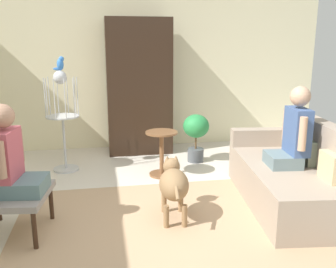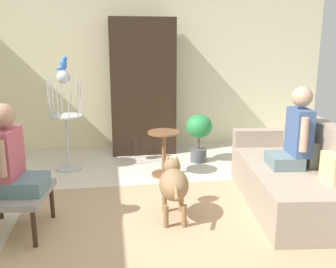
{
  "view_description": "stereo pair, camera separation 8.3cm",
  "coord_description": "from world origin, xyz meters",
  "px_view_note": "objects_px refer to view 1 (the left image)",
  "views": [
    {
      "loc": [
        -0.57,
        -3.47,
        1.79
      ],
      "look_at": [
        0.08,
        0.06,
        0.91
      ],
      "focal_mm": 39.76,
      "sensor_mm": 36.0,
      "label": 1
    },
    {
      "loc": [
        -0.49,
        -3.49,
        1.79
      ],
      "look_at": [
        0.08,
        0.06,
        0.91
      ],
      "focal_mm": 39.76,
      "sensor_mm": 36.0,
      "label": 2
    }
  ],
  "objects_px": {
    "person_on_couch": "(294,134)",
    "round_end_table": "(162,151)",
    "person_on_armchair": "(12,158)",
    "dog": "(174,183)",
    "couch": "(292,176)",
    "parrot": "(60,64)",
    "potted_plant": "(196,131)",
    "bird_cage_stand": "(63,115)",
    "armoire_cabinet": "(139,87)"
  },
  "relations": [
    {
      "from": "round_end_table",
      "to": "bird_cage_stand",
      "type": "distance_m",
      "value": 1.49
    },
    {
      "from": "parrot",
      "to": "person_on_couch",
      "type": "bearing_deg",
      "value": -32.65
    },
    {
      "from": "couch",
      "to": "dog",
      "type": "height_order",
      "value": "couch"
    },
    {
      "from": "person_on_couch",
      "to": "potted_plant",
      "type": "xyz_separation_m",
      "value": [
        -0.65,
        1.72,
        -0.35
      ]
    },
    {
      "from": "person_on_couch",
      "to": "dog",
      "type": "height_order",
      "value": "person_on_couch"
    },
    {
      "from": "couch",
      "to": "parrot",
      "type": "relative_size",
      "value": 10.46
    },
    {
      "from": "dog",
      "to": "parrot",
      "type": "bearing_deg",
      "value": 124.73
    },
    {
      "from": "round_end_table",
      "to": "parrot",
      "type": "distance_m",
      "value": 1.82
    },
    {
      "from": "couch",
      "to": "potted_plant",
      "type": "relative_size",
      "value": 2.68
    },
    {
      "from": "parrot",
      "to": "armoire_cabinet",
      "type": "bearing_deg",
      "value": 34.54
    },
    {
      "from": "round_end_table",
      "to": "armoire_cabinet",
      "type": "distance_m",
      "value": 1.47
    },
    {
      "from": "potted_plant",
      "to": "armoire_cabinet",
      "type": "xyz_separation_m",
      "value": [
        -0.79,
        0.73,
        0.61
      ]
    },
    {
      "from": "person_on_couch",
      "to": "parrot",
      "type": "height_order",
      "value": "parrot"
    },
    {
      "from": "person_on_couch",
      "to": "round_end_table",
      "type": "bearing_deg",
      "value": 137.01
    },
    {
      "from": "person_on_armchair",
      "to": "dog",
      "type": "distance_m",
      "value": 1.58
    },
    {
      "from": "bird_cage_stand",
      "to": "parrot",
      "type": "distance_m",
      "value": 0.71
    },
    {
      "from": "bird_cage_stand",
      "to": "armoire_cabinet",
      "type": "xyz_separation_m",
      "value": [
        1.16,
        0.79,
        0.29
      ]
    },
    {
      "from": "person_on_armchair",
      "to": "armoire_cabinet",
      "type": "distance_m",
      "value": 3.01
    },
    {
      "from": "couch",
      "to": "person_on_couch",
      "type": "relative_size",
      "value": 2.24
    },
    {
      "from": "couch",
      "to": "person_on_couch",
      "type": "xyz_separation_m",
      "value": [
        -0.04,
        -0.02,
        0.5
      ]
    },
    {
      "from": "parrot",
      "to": "potted_plant",
      "type": "relative_size",
      "value": 0.26
    },
    {
      "from": "bird_cage_stand",
      "to": "person_on_couch",
      "type": "bearing_deg",
      "value": -32.48
    },
    {
      "from": "person_on_armchair",
      "to": "couch",
      "type": "bearing_deg",
      "value": 3.79
    },
    {
      "from": "couch",
      "to": "person_on_armchair",
      "type": "distance_m",
      "value": 2.97
    },
    {
      "from": "potted_plant",
      "to": "person_on_couch",
      "type": "bearing_deg",
      "value": -69.12
    },
    {
      "from": "bird_cage_stand",
      "to": "armoire_cabinet",
      "type": "height_order",
      "value": "armoire_cabinet"
    },
    {
      "from": "person_on_armchair",
      "to": "round_end_table",
      "type": "bearing_deg",
      "value": 39.94
    },
    {
      "from": "person_on_couch",
      "to": "round_end_table",
      "type": "xyz_separation_m",
      "value": [
        -1.27,
        1.19,
        -0.48
      ]
    },
    {
      "from": "round_end_table",
      "to": "armoire_cabinet",
      "type": "relative_size",
      "value": 0.29
    },
    {
      "from": "couch",
      "to": "dog",
      "type": "relative_size",
      "value": 2.42
    },
    {
      "from": "potted_plant",
      "to": "armoire_cabinet",
      "type": "bearing_deg",
      "value": 137.2
    },
    {
      "from": "person_on_armchair",
      "to": "dog",
      "type": "xyz_separation_m",
      "value": [
        1.54,
        0.06,
        -0.38
      ]
    },
    {
      "from": "person_on_couch",
      "to": "bird_cage_stand",
      "type": "xyz_separation_m",
      "value": [
        -2.61,
        1.66,
        -0.02
      ]
    },
    {
      "from": "dog",
      "to": "parrot",
      "type": "distance_m",
      "value": 2.43
    },
    {
      "from": "couch",
      "to": "potted_plant",
      "type": "height_order",
      "value": "couch"
    },
    {
      "from": "couch",
      "to": "potted_plant",
      "type": "bearing_deg",
      "value": 112.23
    },
    {
      "from": "round_end_table",
      "to": "parrot",
      "type": "relative_size",
      "value": 3.29
    },
    {
      "from": "couch",
      "to": "armoire_cabinet",
      "type": "height_order",
      "value": "armoire_cabinet"
    },
    {
      "from": "armoire_cabinet",
      "to": "person_on_armchair",
      "type": "bearing_deg",
      "value": -119.03
    },
    {
      "from": "parrot",
      "to": "person_on_armchair",
      "type": "bearing_deg",
      "value": -99.57
    },
    {
      "from": "armoire_cabinet",
      "to": "person_on_couch",
      "type": "bearing_deg",
      "value": -59.45
    },
    {
      "from": "parrot",
      "to": "armoire_cabinet",
      "type": "relative_size",
      "value": 0.09
    },
    {
      "from": "person_on_armchair",
      "to": "potted_plant",
      "type": "relative_size",
      "value": 1.14
    },
    {
      "from": "person_on_couch",
      "to": "person_on_armchair",
      "type": "relative_size",
      "value": 1.05
    },
    {
      "from": "dog",
      "to": "potted_plant",
      "type": "height_order",
      "value": "potted_plant"
    },
    {
      "from": "bird_cage_stand",
      "to": "dog",
      "type": "bearing_deg",
      "value": -54.91
    },
    {
      "from": "person_on_couch",
      "to": "dog",
      "type": "bearing_deg",
      "value": -175.37
    },
    {
      "from": "couch",
      "to": "potted_plant",
      "type": "xyz_separation_m",
      "value": [
        -0.69,
        1.69,
        0.15
      ]
    },
    {
      "from": "person_on_couch",
      "to": "bird_cage_stand",
      "type": "relative_size",
      "value": 0.62
    },
    {
      "from": "bird_cage_stand",
      "to": "couch",
      "type": "bearing_deg",
      "value": -31.76
    }
  ]
}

